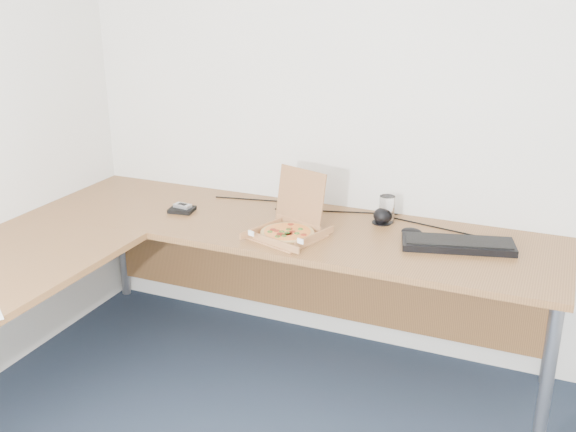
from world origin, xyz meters
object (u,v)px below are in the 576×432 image
at_px(drinking_glass, 387,209).
at_px(keyboard, 458,244).
at_px(pizza_box, 289,229).
at_px(wallet, 182,210).
at_px(desk, 181,253).

bearing_deg(drinking_glass, keyboard, -26.75).
height_order(pizza_box, wallet, pizza_box).
height_order(drinking_glass, keyboard, drinking_glass).
distance_m(pizza_box, wallet, 0.62).
distance_m(keyboard, wallet, 1.33).
bearing_deg(keyboard, desk, -172.19).
relative_size(desk, wallet, 21.38).
bearing_deg(desk, pizza_box, 37.35).
bearing_deg(drinking_glass, pizza_box, -135.47).
xyz_separation_m(keyboard, wallet, (-1.33, -0.07, -0.00)).
bearing_deg(pizza_box, keyboard, 31.08).
xyz_separation_m(desk, keyboard, (1.10, 0.46, 0.04)).
distance_m(desk, wallet, 0.45).
xyz_separation_m(pizza_box, wallet, (-0.61, 0.10, -0.02)).
bearing_deg(keyboard, wallet, 168.24).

